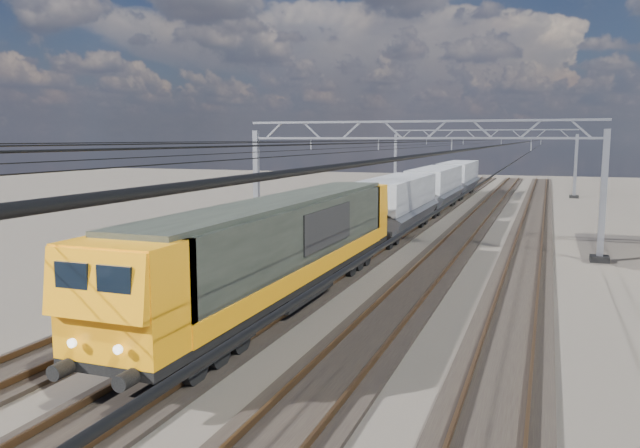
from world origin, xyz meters
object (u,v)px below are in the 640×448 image
(hopper_wagon_lead, at_px, (396,201))
(hopper_wagon_mid, at_px, (435,185))
(catenary_gantry_far, at_px, (481,159))
(locomotive, at_px, (285,244))
(hopper_wagon_third, at_px, (458,176))
(catenary_gantry_mid, at_px, (414,180))

(hopper_wagon_lead, relative_size, hopper_wagon_mid, 1.00)
(catenary_gantry_far, relative_size, locomotive, 0.94)
(hopper_wagon_third, bearing_deg, hopper_wagon_lead, -90.00)
(catenary_gantry_far, height_order, locomotive, catenary_gantry_far)
(locomotive, relative_size, hopper_wagon_mid, 1.62)
(hopper_wagon_mid, bearing_deg, hopper_wagon_third, 90.00)
(locomotive, xyz_separation_m, hopper_wagon_mid, (-0.00, 31.90, -0.09))
(hopper_wagon_mid, distance_m, hopper_wagon_third, 14.20)
(locomotive, bearing_deg, catenary_gantry_mid, 81.34)
(catenary_gantry_mid, relative_size, locomotive, 0.94)
(locomotive, height_order, hopper_wagon_third, locomotive)
(catenary_gantry_far, relative_size, hopper_wagon_lead, 1.53)
(hopper_wagon_third, bearing_deg, locomotive, -90.00)
(catenary_gantry_far, distance_m, locomotive, 49.21)
(catenary_gantry_mid, bearing_deg, hopper_wagon_mid, 96.09)
(catenary_gantry_mid, relative_size, hopper_wagon_lead, 1.53)
(hopper_wagon_mid, bearing_deg, hopper_wagon_lead, -90.00)
(catenary_gantry_mid, xyz_separation_m, hopper_wagon_mid, (-2.00, 18.76, -1.67))
(hopper_wagon_lead, bearing_deg, locomotive, -90.00)
(catenary_gantry_mid, distance_m, hopper_wagon_lead, 5.25)
(catenary_gantry_mid, relative_size, hopper_wagon_third, 1.53)
(locomotive, relative_size, hopper_wagon_third, 1.62)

